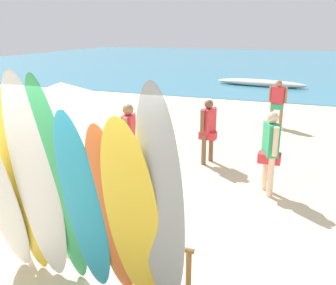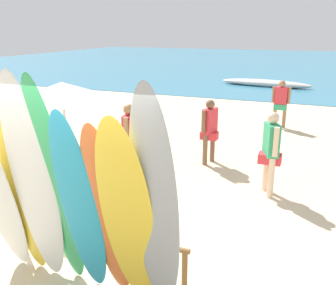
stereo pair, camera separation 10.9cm
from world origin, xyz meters
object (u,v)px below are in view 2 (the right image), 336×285
at_px(beach_chair_blue, 14,182).
at_px(distant_boat, 265,83).
at_px(beachgoer_photographing, 271,148).
at_px(surfboard_orange_5, 108,217).
at_px(surfboard_yellow_1, 17,182).
at_px(surfboard_teal_4, 80,209).
at_px(surfboard_green_3, 56,188).
at_px(surfboard_yellow_6, 128,219).
at_px(beachgoer_strolling, 210,127).
at_px(beach_umbrella, 62,91).
at_px(surfboard_rack, 96,238).
at_px(beachgoer_midbeach, 130,137).
at_px(surfboard_white_2, 34,185).
at_px(beachgoer_near_rack, 281,101).
at_px(surfboard_grey_7, 156,210).

relative_size(beach_chair_blue, distant_boat, 0.17).
xyz_separation_m(beachgoer_photographing, beach_chair_blue, (-4.14, -2.11, -0.49)).
bearing_deg(beach_chair_blue, surfboard_orange_5, -50.33).
height_order(surfboard_yellow_1, surfboard_teal_4, surfboard_yellow_1).
height_order(surfboard_green_3, surfboard_yellow_6, surfboard_green_3).
height_order(surfboard_green_3, beachgoer_strolling, surfboard_green_3).
height_order(beachgoer_photographing, beach_umbrella, beach_umbrella).
bearing_deg(beach_umbrella, surfboard_yellow_1, -65.35).
distance_m(surfboard_rack, surfboard_yellow_1, 1.19).
bearing_deg(beachgoer_midbeach, distant_boat, 163.50).
distance_m(surfboard_white_2, surfboard_teal_4, 0.65).
distance_m(surfboard_rack, distant_boat, 17.09).
bearing_deg(beachgoer_near_rack, beachgoer_photographing, -81.31).
height_order(surfboard_yellow_1, beach_chair_blue, surfboard_yellow_1).
relative_size(surfboard_yellow_1, beachgoer_strolling, 1.76).
distance_m(surfboard_yellow_1, beachgoer_midbeach, 3.37).
bearing_deg(beach_chair_blue, surfboard_teal_4, -53.93).
relative_size(beachgoer_near_rack, beachgoer_strolling, 1.00).
bearing_deg(beachgoer_strolling, beachgoer_midbeach, -19.82).
height_order(surfboard_orange_5, surfboard_yellow_6, surfboard_yellow_6).
xyz_separation_m(surfboard_orange_5, beachgoer_midbeach, (-1.49, 3.35, -0.19)).
height_order(beachgoer_midbeach, beach_chair_blue, beachgoer_midbeach).
xyz_separation_m(surfboard_rack, beachgoer_midbeach, (-1.01, 2.91, 0.44)).
relative_size(surfboard_yellow_1, beachgoer_midbeach, 1.65).
bearing_deg(beachgoer_midbeach, surfboard_teal_4, 5.96).
height_order(surfboard_yellow_1, beachgoer_near_rack, surfboard_yellow_1).
bearing_deg(surfboard_white_2, surfboard_orange_5, -2.45).
relative_size(beachgoer_photographing, distant_boat, 0.32).
bearing_deg(surfboard_orange_5, surfboard_rack, 136.28).
distance_m(surfboard_grey_7, beachgoer_near_rack, 8.94).
xyz_separation_m(surfboard_yellow_1, distant_boat, (0.59, 17.51, -1.13)).
bearing_deg(beachgoer_strolling, distant_boat, -159.24).
bearing_deg(surfboard_orange_5, beachgoer_midbeach, 113.03).
distance_m(surfboard_teal_4, beachgoer_photographing, 4.05).
relative_size(surfboard_yellow_6, beachgoer_strolling, 1.59).
bearing_deg(surfboard_white_2, beach_umbrella, 116.32).
height_order(surfboard_green_3, beachgoer_near_rack, surfboard_green_3).
bearing_deg(distant_boat, beachgoer_photographing, -82.20).
bearing_deg(surfboard_orange_5, beachgoer_photographing, 70.16).
xyz_separation_m(beachgoer_strolling, beach_umbrella, (-2.08, -2.49, 1.09)).
bearing_deg(distant_boat, beach_chair_blue, -98.01).
distance_m(surfboard_yellow_1, surfboard_teal_4, 0.92).
xyz_separation_m(beachgoer_near_rack, beach_chair_blue, (-3.83, -7.31, -0.44)).
bearing_deg(surfboard_yellow_6, beachgoer_photographing, 71.44).
xyz_separation_m(surfboard_white_2, surfboard_orange_5, (0.95, 0.01, -0.22)).
height_order(beachgoer_near_rack, beach_chair_blue, beachgoer_near_rack).
bearing_deg(beachgoer_midbeach, surfboard_white_2, -3.91).
distance_m(surfboard_white_2, surfboard_green_3, 0.28).
bearing_deg(surfboard_grey_7, surfboard_orange_5, 173.06).
distance_m(surfboard_green_3, surfboard_grey_7, 1.25).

